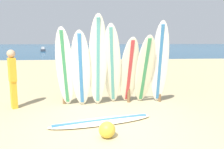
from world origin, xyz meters
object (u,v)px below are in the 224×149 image
(surfboard_leaning_right, at_px, (145,71))
(surfboard_lying_on_sand, at_px, (102,121))
(surfboard_leaning_center_right, at_px, (129,71))
(small_boat_offshore, at_px, (43,50))
(surfboard_rack, at_px, (113,81))
(beach_ball, at_px, (107,130))
(beachgoer_standing, at_px, (13,76))
(surfboard_leaning_center, at_px, (112,66))
(surfboard_leaning_far_left, at_px, (65,68))
(surfboard_leaning_left, at_px, (81,70))
(surfboard_leaning_center_left, at_px, (98,62))
(surfboard_leaning_far_right, at_px, (160,64))

(surfboard_leaning_right, distance_m, surfboard_lying_on_sand, 2.13)
(surfboard_leaning_center_right, height_order, small_boat_offshore, surfboard_leaning_center_right)
(surfboard_rack, bearing_deg, beach_ball, -97.93)
(surfboard_leaning_center_right, height_order, beachgoer_standing, surfboard_leaning_center_right)
(beachgoer_standing, relative_size, small_boat_offshore, 0.56)
(surfboard_leaning_center, xyz_separation_m, small_boat_offshore, (-8.93, 33.71, -0.93))
(surfboard_rack, distance_m, small_boat_offshore, 34.55)
(surfboard_leaning_far_left, xyz_separation_m, surfboard_leaning_center_right, (1.86, 0.10, -0.13))
(surfboard_leaning_center, bearing_deg, surfboard_leaning_left, -176.41)
(surfboard_leaning_center_right, bearing_deg, surfboard_leaning_center, -168.83)
(surfboard_leaning_center, relative_size, small_boat_offshore, 0.80)
(surfboard_leaning_right, xyz_separation_m, small_boat_offshore, (-9.89, 33.70, -0.78))
(surfboard_rack, xyz_separation_m, beachgoer_standing, (-2.85, -0.31, 0.23))
(surfboard_leaning_center_right, distance_m, surfboard_lying_on_sand, 1.95)
(surfboard_leaning_center_right, bearing_deg, surfboard_leaning_center_left, -169.77)
(surfboard_rack, bearing_deg, surfboard_leaning_far_right, -14.95)
(surfboard_rack, distance_m, surfboard_leaning_far_right, 1.49)
(surfboard_leaning_center_right, bearing_deg, surfboard_lying_on_sand, -121.63)
(surfboard_leaning_center_left, relative_size, surfboard_leaning_right, 1.26)
(surfboard_leaning_far_left, bearing_deg, surfboard_leaning_center_left, -3.83)
(surfboard_leaning_far_left, distance_m, surfboard_lying_on_sand, 1.99)
(surfboard_leaning_center_right, height_order, surfboard_leaning_far_right, surfboard_leaning_far_right)
(surfboard_leaning_left, relative_size, surfboard_leaning_center_right, 1.09)
(surfboard_leaning_center_right, distance_m, surfboard_leaning_far_right, 0.91)
(surfboard_rack, bearing_deg, surfboard_leaning_left, -156.59)
(surfboard_leaning_center_right, xyz_separation_m, surfboard_leaning_far_right, (0.88, -0.11, 0.22))
(surfboard_leaning_far_right, height_order, surfboard_lying_on_sand, surfboard_leaning_far_right)
(surfboard_leaning_center_left, xyz_separation_m, surfboard_leaning_far_right, (1.80, 0.06, -0.08))
(surfboard_leaning_center_right, bearing_deg, surfboard_leaning_left, -173.59)
(surfboard_leaning_center, relative_size, surfboard_leaning_right, 1.14)
(beach_ball, bearing_deg, surfboard_leaning_center_left, 92.94)
(surfboard_rack, xyz_separation_m, surfboard_leaning_center, (-0.05, -0.35, 0.51))
(surfboard_leaning_center, xyz_separation_m, surfboard_leaning_far_right, (1.40, -0.01, 0.04))
(surfboard_leaning_far_left, height_order, surfboard_leaning_center, surfboard_leaning_center)
(surfboard_leaning_left, relative_size, beach_ball, 6.62)
(surfboard_leaning_center, xyz_separation_m, surfboard_lying_on_sand, (-0.36, -1.33, -1.15))
(beachgoer_standing, bearing_deg, surfboard_leaning_far_right, -0.69)
(surfboard_leaning_center_left, distance_m, surfboard_leaning_center_right, 0.99)
(surfboard_leaning_left, relative_size, surfboard_leaning_far_right, 0.89)
(surfboard_rack, xyz_separation_m, surfboard_leaning_center_left, (-0.46, -0.42, 0.63))
(surfboard_leaning_right, height_order, beachgoer_standing, surfboard_leaning_right)
(surfboard_leaning_center_right, relative_size, surfboard_lying_on_sand, 0.79)
(surfboard_rack, bearing_deg, surfboard_leaning_center, -98.47)
(surfboard_leaning_far_left, xyz_separation_m, small_boat_offshore, (-7.59, 33.72, -0.89))
(surfboard_leaning_far_left, relative_size, surfboard_leaning_center, 0.96)
(surfboard_leaning_far_left, xyz_separation_m, surfboard_leaning_far_right, (2.74, -0.00, 0.08))
(surfboard_leaning_far_left, height_order, surfboard_leaning_far_right, surfboard_leaning_far_right)
(surfboard_leaning_left, bearing_deg, surfboard_leaning_right, 2.05)
(surfboard_leaning_center_left, bearing_deg, surfboard_lying_on_sand, -87.98)
(surfboard_leaning_center, bearing_deg, surfboard_lying_on_sand, -105.28)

